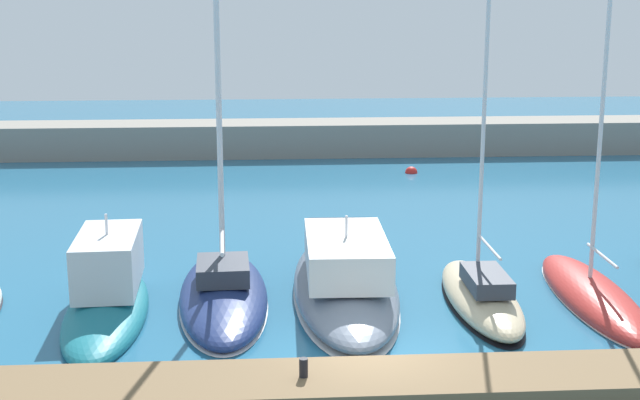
{
  "coord_description": "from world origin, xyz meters",
  "views": [
    {
      "loc": [
        -2.57,
        -19.9,
        8.89
      ],
      "look_at": [
        -0.78,
        6.51,
        2.8
      ],
      "focal_mm": 49.11,
      "sensor_mm": 36.0,
      "label": 1
    }
  ],
  "objects_px": {
    "sailboat_sand_sixth": "(481,294)",
    "motorboat_slate_fifth": "(345,278)",
    "motorboat_teal_third": "(108,293)",
    "sailboat_red_seventh": "(592,292)",
    "dock_bollard": "(304,368)",
    "mooring_buoy_red": "(411,173)",
    "sailboat_navy_fourth": "(223,290)"
  },
  "relations": [
    {
      "from": "sailboat_sand_sixth",
      "to": "motorboat_slate_fifth",
      "type": "bearing_deg",
      "value": 73.86
    },
    {
      "from": "motorboat_slate_fifth",
      "to": "sailboat_red_seventh",
      "type": "height_order",
      "value": "sailboat_red_seventh"
    },
    {
      "from": "dock_bollard",
      "to": "sailboat_navy_fourth",
      "type": "bearing_deg",
      "value": 107.14
    },
    {
      "from": "sailboat_red_seventh",
      "to": "dock_bollard",
      "type": "height_order",
      "value": "sailboat_red_seventh"
    },
    {
      "from": "motorboat_slate_fifth",
      "to": "sailboat_sand_sixth",
      "type": "height_order",
      "value": "sailboat_sand_sixth"
    },
    {
      "from": "sailboat_navy_fourth",
      "to": "sailboat_sand_sixth",
      "type": "bearing_deg",
      "value": -99.33
    },
    {
      "from": "motorboat_slate_fifth",
      "to": "mooring_buoy_red",
      "type": "bearing_deg",
      "value": -14.19
    },
    {
      "from": "motorboat_teal_third",
      "to": "mooring_buoy_red",
      "type": "xyz_separation_m",
      "value": [
        12.35,
        20.2,
        -0.61
      ]
    },
    {
      "from": "dock_bollard",
      "to": "motorboat_teal_third",
      "type": "bearing_deg",
      "value": 131.68
    },
    {
      "from": "motorboat_teal_third",
      "to": "motorboat_slate_fifth",
      "type": "bearing_deg",
      "value": -84.76
    },
    {
      "from": "sailboat_sand_sixth",
      "to": "sailboat_red_seventh",
      "type": "height_order",
      "value": "sailboat_red_seventh"
    },
    {
      "from": "motorboat_teal_third",
      "to": "dock_bollard",
      "type": "xyz_separation_m",
      "value": [
        5.39,
        -6.06,
        0.17
      ]
    },
    {
      "from": "sailboat_navy_fourth",
      "to": "mooring_buoy_red",
      "type": "height_order",
      "value": "sailboat_navy_fourth"
    },
    {
      "from": "motorboat_teal_third",
      "to": "sailboat_sand_sixth",
      "type": "bearing_deg",
      "value": -93.7
    },
    {
      "from": "motorboat_teal_third",
      "to": "dock_bollard",
      "type": "distance_m",
      "value": 8.11
    },
    {
      "from": "sailboat_red_seventh",
      "to": "mooring_buoy_red",
      "type": "relative_size",
      "value": 26.04
    },
    {
      "from": "sailboat_sand_sixth",
      "to": "mooring_buoy_red",
      "type": "xyz_separation_m",
      "value": [
        1.4,
        20.42,
        -0.39
      ]
    },
    {
      "from": "motorboat_teal_third",
      "to": "mooring_buoy_red",
      "type": "relative_size",
      "value": 11.94
    },
    {
      "from": "sailboat_sand_sixth",
      "to": "mooring_buoy_red",
      "type": "bearing_deg",
      "value": -3.4
    },
    {
      "from": "motorboat_slate_fifth",
      "to": "dock_bollard",
      "type": "bearing_deg",
      "value": 168.38
    },
    {
      "from": "sailboat_navy_fourth",
      "to": "dock_bollard",
      "type": "distance_m",
      "value": 7.07
    },
    {
      "from": "motorboat_slate_fifth",
      "to": "sailboat_red_seventh",
      "type": "distance_m",
      "value": 7.48
    },
    {
      "from": "dock_bollard",
      "to": "mooring_buoy_red",
      "type": "bearing_deg",
      "value": 75.16
    },
    {
      "from": "motorboat_teal_third",
      "to": "sailboat_sand_sixth",
      "type": "xyz_separation_m",
      "value": [
        10.94,
        -0.22,
        -0.21
      ]
    },
    {
      "from": "dock_bollard",
      "to": "sailboat_sand_sixth",
      "type": "bearing_deg",
      "value": 46.43
    },
    {
      "from": "mooring_buoy_red",
      "to": "motorboat_teal_third",
      "type": "bearing_deg",
      "value": -121.44
    },
    {
      "from": "motorboat_teal_third",
      "to": "motorboat_slate_fifth",
      "type": "distance_m",
      "value": 7.07
    },
    {
      "from": "motorboat_slate_fifth",
      "to": "mooring_buoy_red",
      "type": "height_order",
      "value": "motorboat_slate_fifth"
    },
    {
      "from": "motorboat_teal_third",
      "to": "mooring_buoy_red",
      "type": "bearing_deg",
      "value": -33.97
    },
    {
      "from": "sailboat_navy_fourth",
      "to": "sailboat_red_seventh",
      "type": "relative_size",
      "value": 0.95
    },
    {
      "from": "motorboat_slate_fifth",
      "to": "sailboat_sand_sixth",
      "type": "bearing_deg",
      "value": -105.35
    },
    {
      "from": "sailboat_navy_fourth",
      "to": "motorboat_slate_fifth",
      "type": "height_order",
      "value": "sailboat_navy_fourth"
    }
  ]
}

